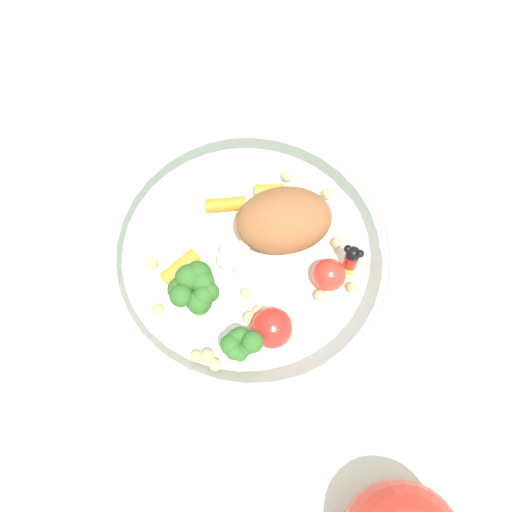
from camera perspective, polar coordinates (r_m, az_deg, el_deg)
The scene contains 2 objects.
ground_plane at distance 0.54m, azimuth 0.18°, elevation -2.02°, with size 2.40×2.40×0.00m, color silver.
food_container at distance 0.52m, azimuth 0.23°, elevation 0.10°, with size 0.23×0.23×0.07m.
Camera 1 is at (0.14, 0.15, 0.50)m, focal length 45.11 mm.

